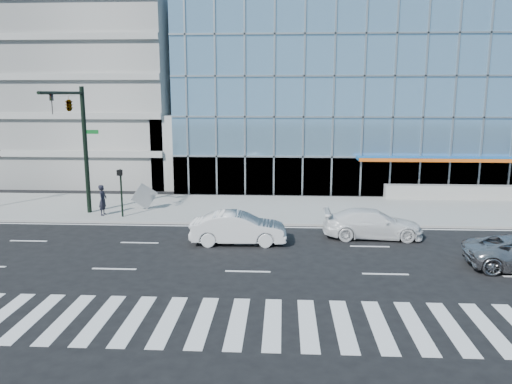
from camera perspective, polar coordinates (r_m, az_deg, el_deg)
ground at (r=26.05m, az=-0.32°, el=-6.03°), size 160.00×160.00×0.00m
sidewalk at (r=33.74m, az=0.49°, el=-1.90°), size 120.00×8.00×0.15m
theatre_building at (r=52.35m, az=17.23°, el=10.46°), size 42.00×26.00×15.00m
parking_garage at (r=55.24m, az=-20.32°, el=12.88°), size 24.00×24.00×20.00m
ramp_block at (r=43.74m, az=-6.80°, el=4.92°), size 6.00×8.00×6.00m
tower_backdrop at (r=101.25m, az=-16.05°, el=20.02°), size 14.00×14.00×48.00m
traffic_signal at (r=31.99m, az=-20.07°, el=7.74°), size 1.14×5.74×8.00m
ped_signal_post at (r=31.90m, az=-15.20°, el=0.73°), size 0.30×0.33×3.00m
white_suv at (r=27.85m, az=13.17°, el=-3.54°), size 5.36×2.25×1.55m
white_sedan at (r=26.09m, az=-2.04°, el=-4.14°), size 5.04×1.92×1.64m
pedestrian at (r=32.90m, az=-17.11°, el=-0.88°), size 0.49×0.72×1.93m
tilted_panel at (r=33.72m, az=-12.64°, el=-0.47°), size 1.64×0.89×1.81m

